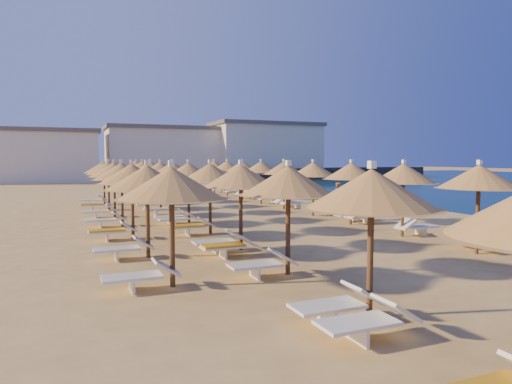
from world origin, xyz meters
name	(u,v)px	position (x,y,z in m)	size (l,w,h in m)	color
ground	(311,230)	(0.00, 0.00, 0.00)	(220.00, 220.00, 0.00)	#E5BC64
jetty	(344,173)	(30.29, 43.42, 0.75)	(30.00, 4.00, 1.50)	black
hotel_blocks	(169,153)	(3.83, 46.16, 3.70)	(46.56, 10.74, 8.10)	beige
parasol_row_east	(313,170)	(2.33, 3.98, 2.31)	(2.57, 36.10, 2.87)	brown
parasol_row_west	(188,172)	(-4.11, 3.98, 2.31)	(2.57, 36.10, 2.87)	brown
parasol_row_inland	(122,173)	(-7.03, 3.98, 2.31)	(2.57, 22.69, 2.87)	brown
loungers	(233,213)	(-2.02, 3.93, 0.34)	(12.45, 35.08, 0.66)	white
beachgoer_b	(339,197)	(4.38, 4.75, 0.81)	(0.79, 0.61, 1.62)	tan
beachgoer_a	(371,200)	(3.97, 1.40, 0.96)	(0.70, 0.46, 1.92)	tan
beachgoer_c	(292,192)	(4.22, 9.95, 0.77)	(0.91, 0.38, 1.55)	tan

